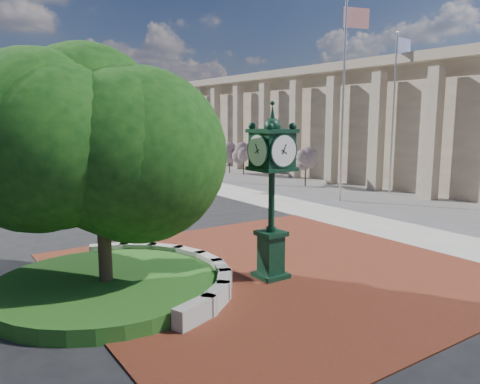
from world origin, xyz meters
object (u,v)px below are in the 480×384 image
(flagpole_b, at_px, (393,113))
(street_lamp_near, at_px, (93,103))
(parked_car, at_px, (32,159))
(post_clock, at_px, (272,185))
(flagpole_a, at_px, (343,101))

(flagpole_b, distance_m, street_lamp_near, 23.64)
(parked_car, xyz_separation_m, flagpole_b, (14.74, -32.21, 4.35))
(post_clock, xyz_separation_m, parked_car, (0.79, 40.17, -2.15))
(flagpole_a, relative_size, flagpole_b, 1.13)
(street_lamp_near, bearing_deg, post_clock, -97.30)
(post_clock, distance_m, flagpole_b, 17.59)
(street_lamp_near, bearing_deg, parked_car, 103.55)
(flagpole_a, xyz_separation_m, flagpole_b, (4.24, -0.10, -0.67))
(post_clock, xyz_separation_m, flagpole_a, (11.30, 8.06, 2.86))
(parked_car, distance_m, flagpole_a, 34.15)
(parked_car, bearing_deg, street_lamp_near, -59.26)
(post_clock, distance_m, parked_car, 40.23)
(post_clock, relative_size, flagpole_b, 0.52)
(flagpole_b, bearing_deg, flagpole_a, 178.65)
(flagpole_b, bearing_deg, post_clock, -152.88)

